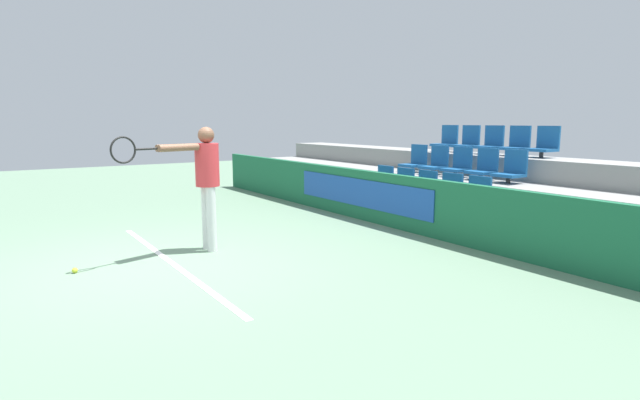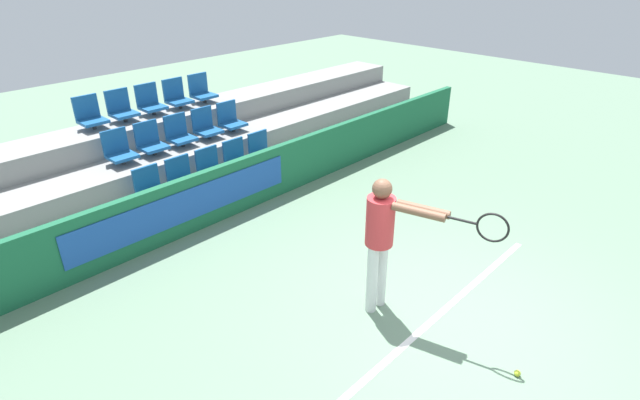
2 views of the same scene
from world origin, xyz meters
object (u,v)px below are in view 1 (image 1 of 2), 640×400
(stadium_chair_3, at_px, (448,193))
(stadium_chair_2, at_px, (423,189))
(stadium_chair_9, at_px, (512,169))
(stadium_chair_11, at_px, (467,141))
(stadium_chair_0, at_px, (381,183))
(stadium_chair_4, at_px, (475,197))
(stadium_chair_7, at_px, (459,165))
(stadium_chair_13, at_px, (516,143))
(stadium_chair_14, at_px, (544,145))
(stadium_chair_6, at_px, (436,163))
(stadium_chair_1, at_px, (401,186))
(tennis_ball, at_px, (75,270))
(stadium_chair_10, at_px, (446,141))
(stadium_chair_12, at_px, (491,142))
(stadium_chair_5, at_px, (415,161))
(stadium_chair_8, at_px, (484,167))
(tennis_player, at_px, (204,175))

(stadium_chair_3, bearing_deg, stadium_chair_2, 180.00)
(stadium_chair_9, relative_size, stadium_chair_11, 1.00)
(stadium_chair_0, distance_m, stadium_chair_4, 2.21)
(stadium_chair_3, xyz_separation_m, stadium_chair_7, (-0.55, 0.88, 0.38))
(stadium_chair_9, xyz_separation_m, stadium_chair_13, (-0.55, 0.88, 0.38))
(stadium_chair_7, bearing_deg, stadium_chair_13, 57.85)
(stadium_chair_2, distance_m, stadium_chair_13, 2.00)
(stadium_chair_13, height_order, stadium_chair_14, same)
(stadium_chair_0, height_order, stadium_chair_6, stadium_chair_6)
(stadium_chair_1, relative_size, tennis_ball, 8.26)
(stadium_chair_0, xyz_separation_m, stadium_chair_4, (2.21, 0.00, 0.00))
(stadium_chair_2, height_order, stadium_chair_10, stadium_chair_10)
(stadium_chair_10, bearing_deg, stadium_chair_12, 0.00)
(stadium_chair_14, bearing_deg, stadium_chair_11, 180.00)
(stadium_chair_6, distance_m, stadium_chair_10, 1.11)
(stadium_chair_7, bearing_deg, stadium_chair_4, -38.50)
(stadium_chair_5, xyz_separation_m, stadium_chair_10, (0.00, 0.88, 0.38))
(stadium_chair_9, relative_size, tennis_ball, 8.26)
(stadium_chair_4, height_order, stadium_chair_11, stadium_chair_11)
(tennis_ball, bearing_deg, stadium_chair_0, 99.30)
(stadium_chair_5, xyz_separation_m, stadium_chair_13, (1.66, 0.88, 0.38))
(tennis_ball, bearing_deg, stadium_chair_14, 79.79)
(stadium_chair_1, relative_size, stadium_chair_10, 1.00)
(stadium_chair_2, height_order, tennis_ball, stadium_chair_2)
(stadium_chair_3, xyz_separation_m, stadium_chair_9, (0.55, 0.88, 0.38))
(stadium_chair_4, distance_m, stadium_chair_9, 0.96)
(stadium_chair_1, distance_m, stadium_chair_2, 0.55)
(stadium_chair_0, height_order, stadium_chair_11, stadium_chair_11)
(stadium_chair_11, bearing_deg, stadium_chair_9, -27.94)
(stadium_chair_3, xyz_separation_m, stadium_chair_8, (0.00, 0.88, 0.38))
(stadium_chair_7, bearing_deg, stadium_chair_11, 122.15)
(stadium_chair_1, xyz_separation_m, stadium_chair_2, (0.55, 0.00, 0.00))
(stadium_chair_5, bearing_deg, stadium_chair_11, 57.85)
(stadium_chair_10, distance_m, tennis_player, 5.67)
(stadium_chair_9, xyz_separation_m, tennis_player, (-1.43, -4.73, 0.06))
(stadium_chair_3, height_order, stadium_chair_5, stadium_chair_5)
(stadium_chair_2, distance_m, tennis_ball, 5.55)
(tennis_player, distance_m, tennis_ball, 1.96)
(stadium_chair_10, distance_m, stadium_chair_11, 0.55)
(stadium_chair_5, relative_size, stadium_chair_10, 1.00)
(stadium_chair_12, bearing_deg, stadium_chair_6, -122.15)
(stadium_chair_1, bearing_deg, stadium_chair_6, 90.00)
(stadium_chair_10, height_order, stadium_chair_13, same)
(stadium_chair_0, bearing_deg, tennis_ball, -80.70)
(stadium_chair_11, height_order, stadium_chair_13, same)
(tennis_ball, bearing_deg, stadium_chair_10, 97.08)
(stadium_chair_11, relative_size, stadium_chair_12, 1.00)
(stadium_chair_2, xyz_separation_m, stadium_chair_4, (1.11, 0.00, 0.00))
(stadium_chair_0, relative_size, stadium_chair_7, 1.00)
(stadium_chair_3, bearing_deg, stadium_chair_7, 122.15)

